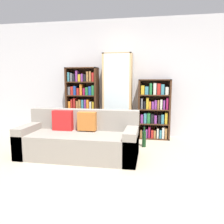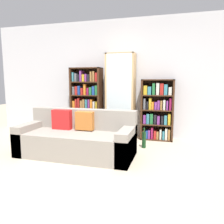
{
  "view_description": "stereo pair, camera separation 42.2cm",
  "coord_description": "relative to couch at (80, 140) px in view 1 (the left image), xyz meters",
  "views": [
    {
      "loc": [
        0.74,
        -2.83,
        1.3
      ],
      "look_at": [
        -0.02,
        1.37,
        0.69
      ],
      "focal_mm": 35.0,
      "sensor_mm": 36.0,
      "label": 1
    },
    {
      "loc": [
        1.15,
        -2.73,
        1.3
      ],
      "look_at": [
        -0.02,
        1.37,
        0.69
      ],
      "focal_mm": 35.0,
      "sensor_mm": 36.0,
      "label": 2
    }
  ],
  "objects": [
    {
      "name": "wall_back",
      "position": [
        0.47,
        1.62,
        1.07
      ],
      "size": [
        6.74,
        0.06,
        2.7
      ],
      "color": "silver",
      "rests_on": "ground"
    },
    {
      "name": "couch",
      "position": [
        0.0,
        0.0,
        0.0
      ],
      "size": [
        2.01,
        0.85,
        0.78
      ],
      "color": "gray",
      "rests_on": "ground"
    },
    {
      "name": "bookshelf_right",
      "position": [
        1.28,
        1.42,
        0.36
      ],
      "size": [
        0.71,
        0.32,
        1.33
      ],
      "color": "#3D2314",
      "rests_on": "ground"
    },
    {
      "name": "display_cabinet",
      "position": [
        0.45,
        1.4,
        0.67
      ],
      "size": [
        0.64,
        0.36,
        1.91
      ],
      "color": "tan",
      "rests_on": "ground"
    },
    {
      "name": "bookshelf_left",
      "position": [
        -0.39,
        1.42,
        0.48
      ],
      "size": [
        0.74,
        0.32,
        1.6
      ],
      "color": "#3D2314",
      "rests_on": "ground"
    },
    {
      "name": "ground_plane",
      "position": [
        0.47,
        -0.7,
        -0.28
      ],
      "size": [
        16.0,
        16.0,
        0.0
      ],
      "primitive_type": "plane",
      "color": "tan"
    },
    {
      "name": "wine_bottle",
      "position": [
        1.09,
        0.71,
        -0.12
      ],
      "size": [
        0.08,
        0.08,
        0.4
      ],
      "color": "#143819",
      "rests_on": "ground"
    }
  ]
}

